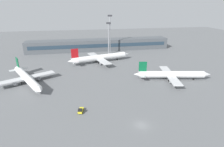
# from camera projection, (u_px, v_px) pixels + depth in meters

# --- Properties ---
(ground_plane) EXTENTS (400.00, 400.00, 0.00)m
(ground_plane) POSITION_uv_depth(u_px,v_px,m) (115.00, 79.00, 95.71)
(ground_plane) COLOR slate
(terminal_building) EXTENTS (115.48, 12.13, 9.00)m
(terminal_building) POSITION_uv_depth(u_px,v_px,m) (99.00, 45.00, 153.99)
(terminal_building) COLOR #4C5156
(terminal_building) RESTS_ON ground_plane
(airplane_near) EXTENTS (38.46, 27.16, 9.57)m
(airplane_near) POSITION_uv_depth(u_px,v_px,m) (172.00, 74.00, 93.29)
(airplane_near) COLOR silver
(airplane_near) RESTS_ON ground_plane
(airplane_mid) EXTENTS (26.04, 35.92, 9.69)m
(airplane_mid) POSITION_uv_depth(u_px,v_px,m) (27.00, 78.00, 88.71)
(airplane_mid) COLOR white
(airplane_mid) RESTS_ON ground_plane
(airplane_far) EXTENTS (42.73, 30.34, 10.74)m
(airplane_far) POSITION_uv_depth(u_px,v_px,m) (100.00, 58.00, 121.59)
(airplane_far) COLOR white
(airplane_far) RESTS_ON ground_plane
(baggage_tug_yellow) EXTENTS (2.47, 3.85, 1.75)m
(baggage_tug_yellow) POSITION_uv_depth(u_px,v_px,m) (81.00, 110.00, 65.67)
(baggage_tug_yellow) COLOR yellow
(baggage_tug_yellow) RESTS_ON ground_plane
(floodlight_tower_west) EXTENTS (3.20, 0.80, 28.84)m
(floodlight_tower_west) POSITION_uv_depth(u_px,v_px,m) (110.00, 32.00, 138.40)
(floodlight_tower_west) COLOR gray
(floodlight_tower_west) RESTS_ON ground_plane
(floodlight_tower_east) EXTENTS (3.20, 0.80, 23.74)m
(floodlight_tower_east) POSITION_uv_depth(u_px,v_px,m) (109.00, 36.00, 138.56)
(floodlight_tower_east) COLOR gray
(floodlight_tower_east) RESTS_ON ground_plane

